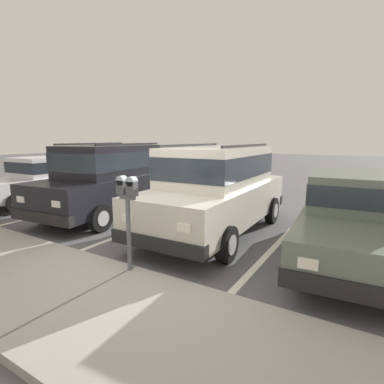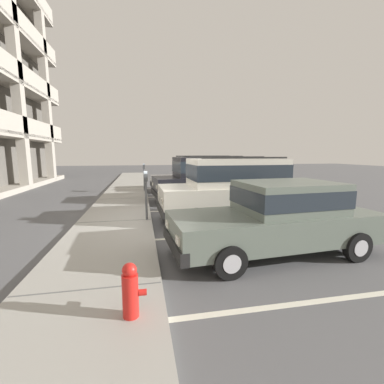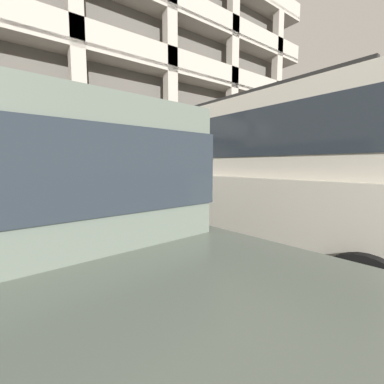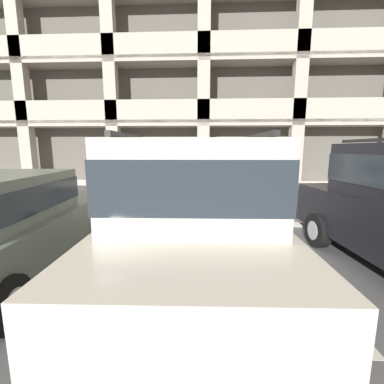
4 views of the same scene
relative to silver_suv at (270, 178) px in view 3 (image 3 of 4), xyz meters
name	(u,v)px [view 3 (image 3 of 4)]	position (x,y,z in m)	size (l,w,h in m)	color
ground_plane	(176,226)	(0.14, 2.44, -1.14)	(80.00, 80.00, 0.10)	#565659
sidewalk	(148,212)	(0.14, 3.74, -1.03)	(40.00, 2.20, 0.12)	#9E9B93
parking_stall_lines	(277,225)	(1.73, 1.04, -1.08)	(12.86, 4.80, 0.01)	silver
silver_suv	(270,178)	(0.00, 0.00, 0.00)	(2.10, 4.82, 2.03)	beige
red_sedan	(11,228)	(-2.81, 0.06, -0.27)	(2.06, 4.59, 1.54)	#5B665B
dark_hatchback	(367,173)	(3.36, 0.01, 0.00)	(2.32, 4.93, 2.03)	black
parking_meter_near	(166,166)	(0.12, 2.79, 0.14)	(0.35, 0.12, 1.49)	#595B60
parking_meter_far	(314,166)	(6.49, 2.77, 0.13)	(0.35, 0.12, 1.48)	#595B60
parking_garage	(54,81)	(0.07, 14.88, 4.95)	(32.00, 10.00, 13.25)	#5C5851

